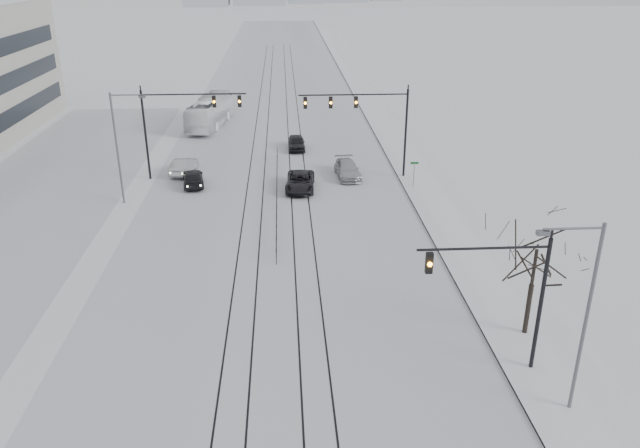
{
  "coord_description": "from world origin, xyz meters",
  "views": [
    {
      "loc": [
        0.66,
        -18.46,
        18.43
      ],
      "look_at": [
        2.8,
        17.12,
        3.2
      ],
      "focal_mm": 35.0,
      "sensor_mm": 36.0,
      "label": 1
    }
  ],
  "objects": [
    {
      "name": "traffic_mast_near",
      "position": [
        10.79,
        6.0,
        4.56
      ],
      "size": [
        6.1,
        0.37,
        7.0
      ],
      "color": "black",
      "rests_on": "ground"
    },
    {
      "name": "sedan_nb_far",
      "position": [
        2.0,
        44.57,
        0.72
      ],
      "size": [
        1.76,
        4.23,
        1.43
      ],
      "primitive_type": "imported",
      "rotation": [
        0.0,
        0.0,
        0.02
      ],
      "color": "black",
      "rests_on": "ground"
    },
    {
      "name": "street_sign",
      "position": [
        11.8,
        32.0,
        1.61
      ],
      "size": [
        0.7,
        0.06,
        2.4
      ],
      "color": "#595B60",
      "rests_on": "ground"
    },
    {
      "name": "sedan_nb_front",
      "position": [
        2.0,
        32.27,
        0.72
      ],
      "size": [
        2.75,
        5.33,
        1.44
      ],
      "primitive_type": "imported",
      "rotation": [
        0.0,
        0.0,
        -0.07
      ],
      "color": "black",
      "rests_on": "ground"
    },
    {
      "name": "sedan_sb_outer",
      "position": [
        -8.62,
        37.31,
        0.72
      ],
      "size": [
        2.31,
        4.59,
        1.44
      ],
      "primitive_type": "imported",
      "rotation": [
        0.0,
        0.0,
        2.96
      ],
      "color": "#A0A4A7",
      "rests_on": "ground"
    },
    {
      "name": "parking_strip",
      "position": [
        -20.0,
        35.0,
        0.01
      ],
      "size": [
        14.0,
        60.0,
        0.03
      ],
      "primitive_type": "cube",
      "color": "silver",
      "rests_on": "ground"
    },
    {
      "name": "sedan_sb_inner",
      "position": [
        -7.33,
        33.85,
        0.74
      ],
      "size": [
        2.41,
        4.56,
        1.48
      ],
      "primitive_type": "imported",
      "rotation": [
        0.0,
        0.0,
        3.3
      ],
      "color": "black",
      "rests_on": "ground"
    },
    {
      "name": "box_truck",
      "position": [
        -7.93,
        55.05,
        1.67
      ],
      "size": [
        4.75,
        12.32,
        3.35
      ],
      "primitive_type": "imported",
      "rotation": [
        0.0,
        0.0,
        2.98
      ],
      "color": "white",
      "rests_on": "ground"
    },
    {
      "name": "traffic_mast_ne",
      "position": [
        8.15,
        34.99,
        5.76
      ],
      "size": [
        9.6,
        0.37,
        8.0
      ],
      "color": "black",
      "rests_on": "ground"
    },
    {
      "name": "sedan_nb_right",
      "position": [
        6.41,
        35.35,
        0.71
      ],
      "size": [
        2.3,
        5.03,
        1.43
      ],
      "primitive_type": "imported",
      "rotation": [
        0.0,
        0.0,
        0.06
      ],
      "color": "#AAADB2",
      "rests_on": "ground"
    },
    {
      "name": "street_light_west",
      "position": [
        -12.2,
        30.0,
        5.21
      ],
      "size": [
        2.73,
        0.25,
        9.0
      ],
      "color": "#595B60",
      "rests_on": "ground"
    },
    {
      "name": "curb",
      "position": [
        11.05,
        60.0,
        0.06
      ],
      "size": [
        0.1,
        260.0,
        0.12
      ],
      "primitive_type": "cube",
      "color": "gray",
      "rests_on": "ground"
    },
    {
      "name": "tram_rails",
      "position": [
        -0.0,
        40.0,
        0.02
      ],
      "size": [
        5.3,
        180.0,
        0.01
      ],
      "color": "black",
      "rests_on": "ground"
    },
    {
      "name": "street_light_east",
      "position": [
        12.7,
        3.0,
        5.21
      ],
      "size": [
        2.73,
        0.25,
        9.0
      ],
      "color": "#595B60",
      "rests_on": "ground"
    },
    {
      "name": "sidewalk_east",
      "position": [
        13.5,
        60.0,
        0.08
      ],
      "size": [
        5.0,
        260.0,
        0.16
      ],
      "primitive_type": "cube",
      "color": "white",
      "rests_on": "ground"
    },
    {
      "name": "median_fence",
      "position": [
        0.0,
        30.0,
        0.53
      ],
      "size": [
        0.06,
        24.0,
        1.0
      ],
      "color": "black",
      "rests_on": "ground"
    },
    {
      "name": "traffic_mast_nw",
      "position": [
        -8.52,
        36.0,
        5.57
      ],
      "size": [
        9.1,
        0.37,
        8.0
      ],
      "color": "black",
      "rests_on": "ground"
    },
    {
      "name": "bare_tree",
      "position": [
        13.2,
        9.0,
        4.49
      ],
      "size": [
        4.4,
        4.4,
        6.1
      ],
      "color": "black",
      "rests_on": "ground"
    },
    {
      "name": "road",
      "position": [
        0.0,
        60.0,
        0.01
      ],
      "size": [
        22.0,
        260.0,
        0.02
      ],
      "primitive_type": "cube",
      "color": "silver",
      "rests_on": "ground"
    }
  ]
}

